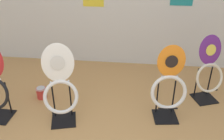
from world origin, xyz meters
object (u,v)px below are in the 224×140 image
toilet_seat_display_orange_sun (169,88)px  paint_can (41,92)px  toilet_seat_display_white_plain (60,89)px  toilet_seat_display_purple_note (209,70)px

toilet_seat_display_orange_sun → paint_can: 1.67m
toilet_seat_display_white_plain → paint_can: size_ratio=6.12×
toilet_seat_display_purple_note → toilet_seat_display_orange_sun: bearing=-139.2°
paint_can → toilet_seat_display_purple_note: bearing=6.1°
toilet_seat_display_orange_sun → paint_can: bearing=171.8°
toilet_seat_display_white_plain → paint_can: 0.69m
toilet_seat_display_white_plain → toilet_seat_display_purple_note: toilet_seat_display_white_plain is taller
paint_can → toilet_seat_display_white_plain: bearing=-44.6°
toilet_seat_display_orange_sun → paint_can: toilet_seat_display_orange_sun is taller
toilet_seat_display_purple_note → paint_can: 2.20m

